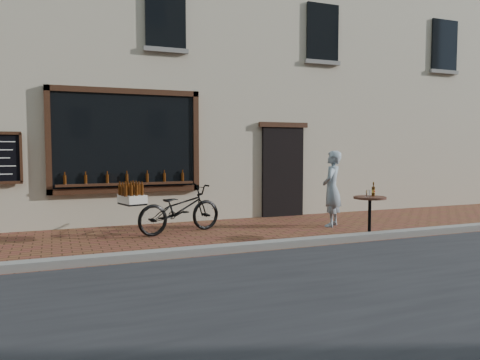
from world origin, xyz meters
name	(u,v)px	position (x,y,z in m)	size (l,w,h in m)	color
ground	(275,251)	(0.00, 0.00, 0.00)	(90.00, 90.00, 0.00)	brown
kerb	(270,245)	(0.00, 0.20, 0.06)	(90.00, 0.25, 0.12)	slate
shop_building	(176,32)	(0.00, 6.50, 5.00)	(28.00, 6.20, 10.00)	#B8AC91
cargo_bicycle	(178,209)	(-1.09, 2.16, 0.49)	(2.19, 1.14, 1.03)	black
bistro_table	(370,208)	(2.16, 0.35, 0.56)	(0.61, 0.61, 1.04)	black
pedestrian	(332,189)	(2.20, 1.72, 0.82)	(0.60, 0.39, 1.63)	gray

